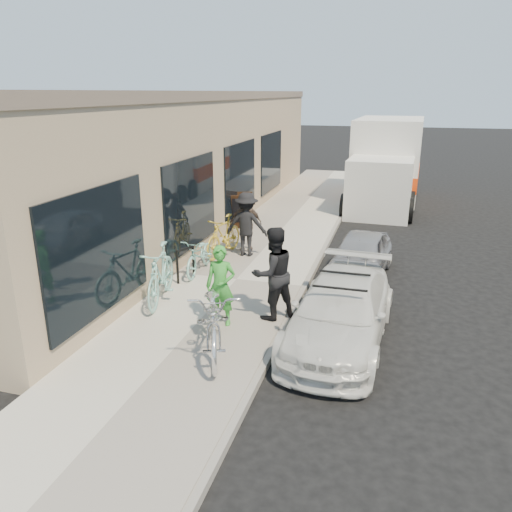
# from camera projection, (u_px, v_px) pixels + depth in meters

# --- Properties ---
(ground) EXTENTS (120.00, 120.00, 0.00)m
(ground) POSITION_uv_depth(u_px,v_px,m) (296.00, 363.00, 8.13)
(ground) COLOR black
(ground) RESTS_ON ground
(sidewalk) EXTENTS (3.00, 34.00, 0.15)m
(sidewalk) POSITION_uv_depth(u_px,v_px,m) (237.00, 282.00, 11.36)
(sidewalk) COLOR #B8B2A5
(sidewalk) RESTS_ON ground
(curb) EXTENTS (0.12, 34.00, 0.13)m
(curb) POSITION_uv_depth(u_px,v_px,m) (304.00, 289.00, 10.96)
(curb) COLOR gray
(curb) RESTS_ON ground
(storefront) EXTENTS (3.60, 20.00, 4.22)m
(storefront) POSITION_uv_depth(u_px,v_px,m) (188.00, 159.00, 16.12)
(storefront) COLOR tan
(storefront) RESTS_ON ground
(bike_rack) EXTENTS (0.24, 0.51, 0.77)m
(bike_rack) POSITION_uv_depth(u_px,v_px,m) (185.00, 261.00, 11.11)
(bike_rack) COLOR black
(bike_rack) RESTS_ON sidewalk
(sandwich_board) EXTENTS (0.80, 0.81, 1.08)m
(sandwich_board) POSITION_uv_depth(u_px,v_px,m) (241.00, 211.00, 15.41)
(sandwich_board) COLOR black
(sandwich_board) RESTS_ON sidewalk
(sedan_white) EXTENTS (1.82, 3.99, 1.17)m
(sedan_white) POSITION_uv_depth(u_px,v_px,m) (341.00, 311.00, 8.67)
(sedan_white) COLOR silver
(sedan_white) RESTS_ON ground
(sedan_silver) EXTENTS (1.55, 3.21, 1.06)m
(sedan_silver) POSITION_uv_depth(u_px,v_px,m) (360.00, 256.00, 11.72)
(sedan_silver) COLOR #A0A0A5
(sedan_silver) RESTS_ON ground
(moving_truck) EXTENTS (2.70, 6.63, 3.21)m
(moving_truck) POSITION_uv_depth(u_px,v_px,m) (386.00, 166.00, 19.50)
(moving_truck) COLOR silver
(moving_truck) RESTS_ON ground
(tandem_bike) EXTENTS (1.54, 2.36, 1.17)m
(tandem_bike) POSITION_uv_depth(u_px,v_px,m) (214.00, 317.00, 8.05)
(tandem_bike) COLOR silver
(tandem_bike) RESTS_ON sidewalk
(woman_rider) EXTENTS (0.58, 0.42, 1.48)m
(woman_rider) POSITION_uv_depth(u_px,v_px,m) (221.00, 286.00, 8.93)
(woman_rider) COLOR green
(woman_rider) RESTS_ON sidewalk
(man_standing) EXTENTS (1.07, 1.07, 1.75)m
(man_standing) POSITION_uv_depth(u_px,v_px,m) (273.00, 273.00, 9.16)
(man_standing) COLOR black
(man_standing) RESTS_ON sidewalk
(cruiser_bike_a) EXTENTS (0.91, 1.98, 1.15)m
(cruiser_bike_a) POSITION_uv_depth(u_px,v_px,m) (161.00, 274.00, 10.00)
(cruiser_bike_a) COLOR #88CBBF
(cruiser_bike_a) RESTS_ON sidewalk
(cruiser_bike_b) EXTENTS (0.66, 1.67, 0.86)m
(cruiser_bike_b) POSITION_uv_depth(u_px,v_px,m) (200.00, 255.00, 11.64)
(cruiser_bike_b) COLOR #88CBBF
(cruiser_bike_b) RESTS_ON sidewalk
(cruiser_bike_c) EXTENTS (0.77, 1.77, 1.03)m
(cruiser_bike_c) POSITION_uv_depth(u_px,v_px,m) (224.00, 236.00, 12.87)
(cruiser_bike_c) COLOR gold
(cruiser_bike_c) RESTS_ON sidewalk
(bystander_a) EXTENTS (1.09, 0.66, 1.65)m
(bystander_a) POSITION_uv_depth(u_px,v_px,m) (247.00, 224.00, 12.76)
(bystander_a) COLOR black
(bystander_a) RESTS_ON sidewalk
(bystander_b) EXTENTS (0.92, 0.64, 1.46)m
(bystander_b) POSITION_uv_depth(u_px,v_px,m) (246.00, 223.00, 13.23)
(bystander_b) COLOR brown
(bystander_b) RESTS_ON sidewalk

